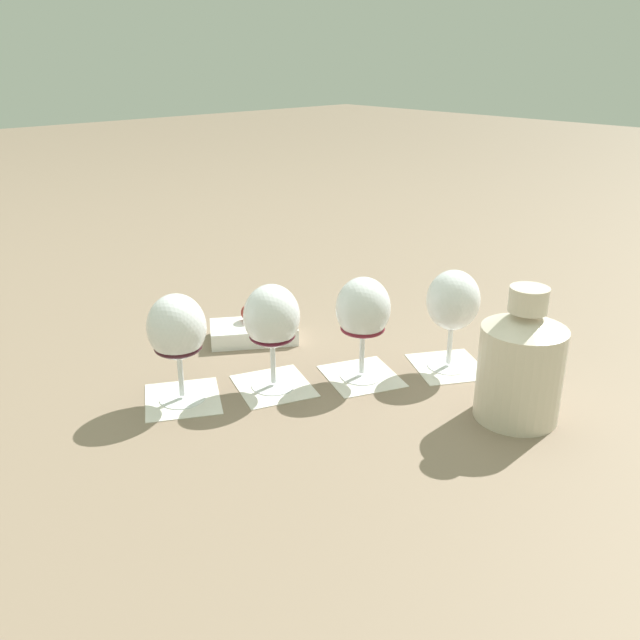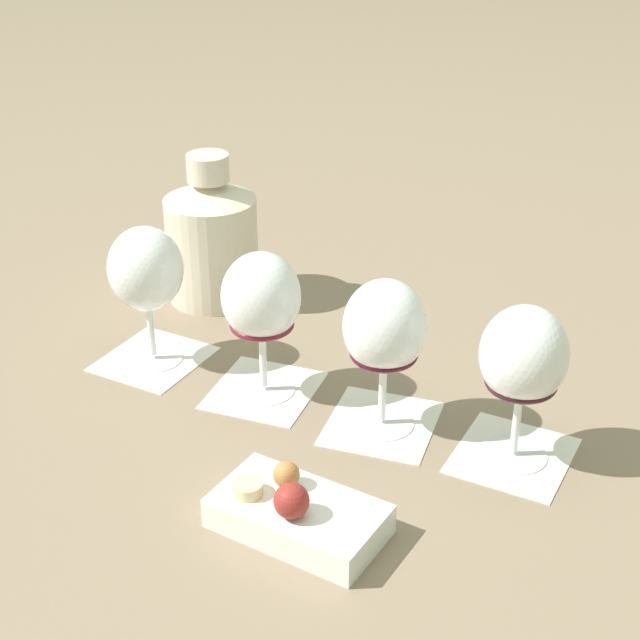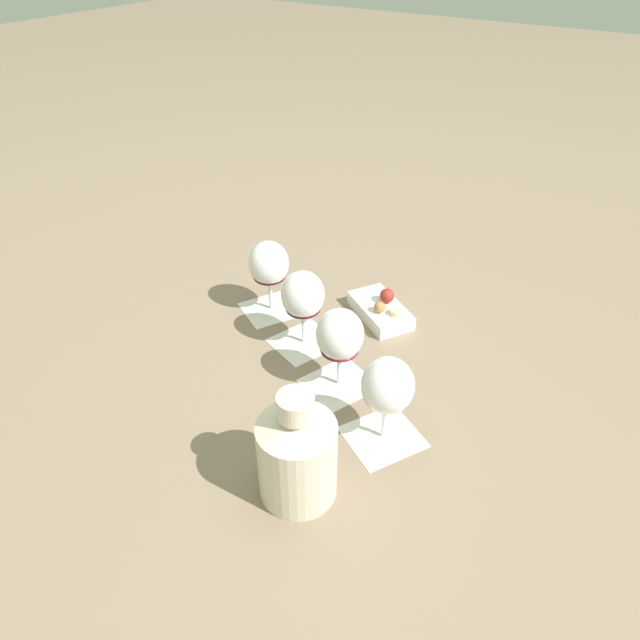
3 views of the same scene
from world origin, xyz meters
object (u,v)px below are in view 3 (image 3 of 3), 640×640
object	(u,v)px
ceramic_vase	(297,452)
snack_dish	(381,309)
wine_glass_0	(387,390)
wine_glass_2	(303,298)
wine_glass_3	(269,267)
wine_glass_1	(340,338)

from	to	relation	value
ceramic_vase	snack_dish	bearing A→B (deg)	-77.23
wine_glass_0	wine_glass_2	distance (m)	0.29
wine_glass_3	snack_dish	size ratio (longest dim) A/B	0.94
wine_glass_0	snack_dish	size ratio (longest dim) A/B	0.94
wine_glass_1	wine_glass_2	distance (m)	0.14
wine_glass_3	snack_dish	xyz separation A→B (m)	(-0.21, -0.10, -0.09)
wine_glass_0	wine_glass_2	bearing A→B (deg)	-28.73
wine_glass_1	wine_glass_2	bearing A→B (deg)	-28.71
wine_glass_2	ceramic_vase	world-z (taller)	ceramic_vase
wine_glass_1	wine_glass_2	world-z (taller)	same
ceramic_vase	wine_glass_1	bearing A→B (deg)	-73.26
wine_glass_2	ceramic_vase	bearing A→B (deg)	122.78
wine_glass_3	snack_dish	world-z (taller)	wine_glass_3
wine_glass_3	wine_glass_0	bearing A→B (deg)	152.44
wine_glass_1	snack_dish	xyz separation A→B (m)	(0.03, -0.23, -0.09)
wine_glass_1	ceramic_vase	distance (m)	0.24
wine_glass_0	ceramic_vase	xyz separation A→B (m)	(0.06, 0.16, -0.02)
wine_glass_2	wine_glass_0	bearing A→B (deg)	151.27
wine_glass_1	snack_dish	size ratio (longest dim) A/B	0.94
wine_glass_3	snack_dish	bearing A→B (deg)	-153.83
wine_glass_1	ceramic_vase	xyz separation A→B (m)	(-0.07, 0.23, -0.03)
wine_glass_1	ceramic_vase	size ratio (longest dim) A/B	0.84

